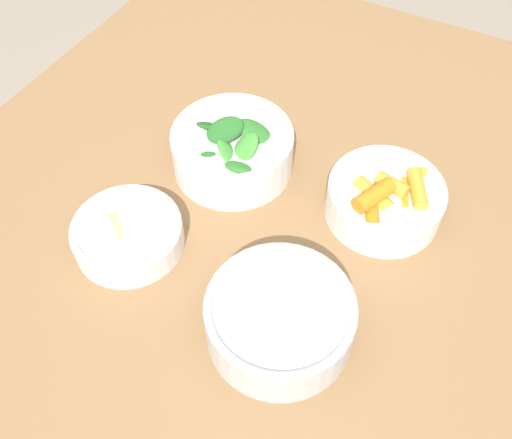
{
  "coord_description": "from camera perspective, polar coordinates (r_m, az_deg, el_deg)",
  "views": [
    {
      "loc": [
        0.41,
        0.22,
        1.34
      ],
      "look_at": [
        0.02,
        0.02,
        0.77
      ],
      "focal_mm": 40.0,
      "sensor_mm": 36.0,
      "label": 1
    }
  ],
  "objects": [
    {
      "name": "bowl_carrots",
      "position": [
        0.75,
        12.78,
        2.12
      ],
      "size": [
        0.15,
        0.15,
        0.07
      ],
      "color": "white",
      "rests_on": "dining_table"
    },
    {
      "name": "bowl_greens",
      "position": [
        0.79,
        -2.35,
        7.1
      ],
      "size": [
        0.17,
        0.17,
        0.1
      ],
      "color": "white",
      "rests_on": "dining_table"
    },
    {
      "name": "dining_table",
      "position": [
        0.85,
        -0.25,
        -4.62
      ],
      "size": [
        1.12,
        0.91,
        0.74
      ],
      "color": "olive",
      "rests_on": "ground_plane"
    },
    {
      "name": "ground_plane",
      "position": [
        1.42,
        -0.16,
        -18.89
      ],
      "size": [
        10.0,
        10.0,
        0.0
      ],
      "primitive_type": "plane",
      "color": "gray"
    },
    {
      "name": "bowl_beans_hotdog",
      "position": [
        0.64,
        2.39,
        -9.94
      ],
      "size": [
        0.17,
        0.17,
        0.06
      ],
      "color": "silver",
      "rests_on": "dining_table"
    },
    {
      "name": "bowl_cookies",
      "position": [
        0.73,
        -12.76,
        -1.36
      ],
      "size": [
        0.14,
        0.14,
        0.04
      ],
      "color": "white",
      "rests_on": "dining_table"
    }
  ]
}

